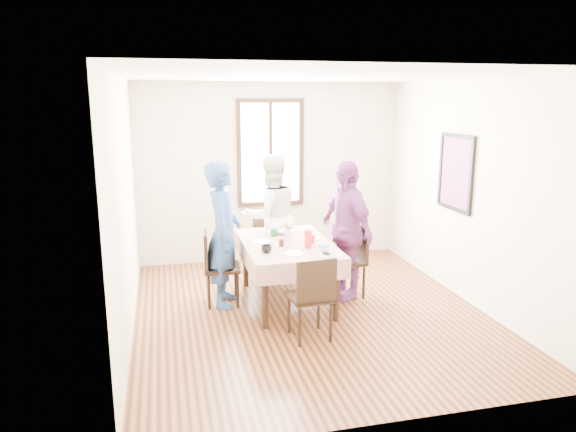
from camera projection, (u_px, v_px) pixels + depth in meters
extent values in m
plane|color=#32180E|center=(309.00, 312.00, 6.27)|extent=(4.50, 4.50, 0.00)
plane|color=beige|center=(270.00, 173.00, 8.11)|extent=(4.00, 0.00, 4.00)
plane|color=beige|center=(469.00, 192.00, 6.43)|extent=(0.00, 4.50, 4.50)
cube|color=black|center=(270.00, 153.00, 8.03)|extent=(1.02, 0.06, 1.62)
cube|color=white|center=(270.00, 153.00, 8.04)|extent=(0.90, 0.02, 1.50)
cube|color=red|center=(456.00, 173.00, 6.67)|extent=(0.04, 0.76, 0.96)
cube|color=black|center=(287.00, 273.00, 6.50)|extent=(0.93, 1.49, 0.75)
cube|color=#591209|center=(287.00, 243.00, 6.42)|extent=(1.05, 1.61, 0.01)
cube|color=black|center=(222.00, 268.00, 6.44)|extent=(0.45, 0.45, 0.91)
cube|color=black|center=(346.00, 261.00, 6.70)|extent=(0.46, 0.46, 0.91)
cube|color=black|center=(270.00, 245.00, 7.46)|extent=(0.42, 0.42, 0.91)
cube|color=black|center=(310.00, 297.00, 5.51)|extent=(0.46, 0.46, 0.91)
imported|color=navy|center=(223.00, 234.00, 6.35)|extent=(0.54, 0.71, 1.75)
imported|color=white|center=(270.00, 216.00, 7.35)|extent=(0.96, 0.81, 1.73)
imported|color=#7D3A7E|center=(345.00, 230.00, 6.61)|extent=(0.65, 1.08, 1.73)
imported|color=black|center=(266.00, 249.00, 5.97)|extent=(0.13, 0.13, 0.09)
imported|color=red|center=(312.00, 239.00, 6.41)|extent=(0.13, 0.13, 0.09)
imported|color=#0C7226|center=(274.00, 233.00, 6.71)|extent=(0.10, 0.10, 0.08)
imported|color=white|center=(285.00, 232.00, 6.81)|extent=(0.22, 0.22, 0.05)
cube|color=red|center=(308.00, 239.00, 6.17)|extent=(0.07, 0.07, 0.21)
cylinder|color=white|center=(324.00, 248.00, 6.06)|extent=(0.12, 0.12, 0.06)
cylinder|color=black|center=(281.00, 243.00, 6.24)|extent=(0.06, 0.06, 0.08)
cylinder|color=silver|center=(272.00, 245.00, 6.14)|extent=(0.06, 0.06, 0.09)
cube|color=black|center=(326.00, 253.00, 5.95)|extent=(0.06, 0.13, 0.01)
cylinder|color=silver|center=(288.00, 237.00, 6.42)|extent=(0.06, 0.06, 0.12)
cylinder|color=white|center=(263.00, 242.00, 6.42)|extent=(0.20, 0.20, 0.01)
cylinder|color=white|center=(311.00, 239.00, 6.55)|extent=(0.20, 0.20, 0.01)
cylinder|color=white|center=(275.00, 231.00, 6.95)|extent=(0.20, 0.20, 0.01)
cylinder|color=white|center=(294.00, 254.00, 5.94)|extent=(0.20, 0.20, 0.01)
cylinder|color=blue|center=(324.00, 245.00, 6.05)|extent=(0.12, 0.12, 0.01)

